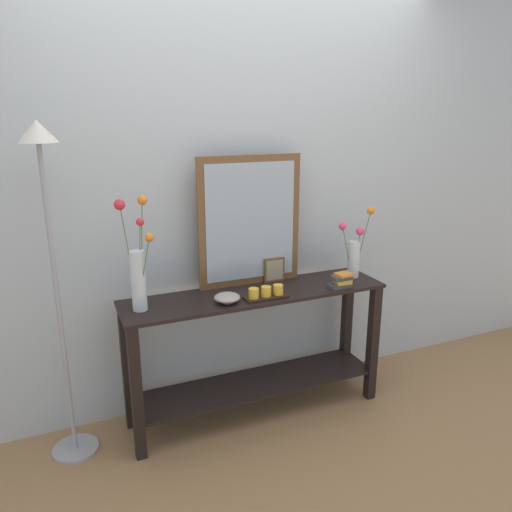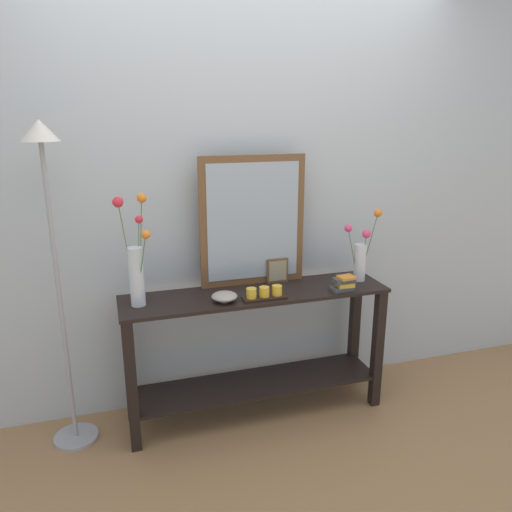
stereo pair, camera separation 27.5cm
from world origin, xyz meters
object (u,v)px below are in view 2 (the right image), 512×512
at_px(picture_frame_small, 277,271).
at_px(floor_lamp, 52,237).
at_px(tall_vase_left, 136,264).
at_px(candle_tray, 264,294).
at_px(console_table, 256,341).
at_px(mirror_leaning, 253,221).
at_px(vase_right, 361,254).
at_px(decorative_bowl, 224,296).
at_px(book_stack, 344,283).

relative_size(picture_frame_small, floor_lamp, 0.08).
relative_size(tall_vase_left, candle_tray, 2.41).
bearing_deg(tall_vase_left, floor_lamp, 174.14).
bearing_deg(picture_frame_small, console_table, -143.74).
bearing_deg(console_table, mirror_leaning, 79.60).
height_order(console_table, vase_right, vase_right).
distance_m(mirror_leaning, vase_right, 0.69).
xyz_separation_m(mirror_leaning, vase_right, (0.64, -0.14, -0.21)).
height_order(candle_tray, picture_frame_small, picture_frame_small).
distance_m(console_table, candle_tray, 0.35).
height_order(console_table, decorative_bowl, decorative_bowl).
distance_m(tall_vase_left, decorative_bowl, 0.50).
bearing_deg(mirror_leaning, candle_tray, -92.95).
bearing_deg(tall_vase_left, vase_right, 0.38).
distance_m(console_table, picture_frame_small, 0.44).
bearing_deg(vase_right, candle_tray, -169.72).
bearing_deg(mirror_leaning, picture_frame_small, -9.82).
relative_size(console_table, mirror_leaning, 2.02).
bearing_deg(floor_lamp, console_table, -2.35).
relative_size(console_table, candle_tray, 6.27).
distance_m(mirror_leaning, candle_tray, 0.44).
xyz_separation_m(mirror_leaning, tall_vase_left, (-0.68, -0.15, -0.15)).
height_order(tall_vase_left, vase_right, tall_vase_left).
distance_m(vase_right, candle_tray, 0.67).
relative_size(book_stack, floor_lamp, 0.08).
bearing_deg(mirror_leaning, floor_lamp, -174.10).
height_order(vase_right, book_stack, vase_right).
bearing_deg(vase_right, tall_vase_left, -179.62).
height_order(tall_vase_left, decorative_bowl, tall_vase_left).
relative_size(vase_right, floor_lamp, 0.26).
bearing_deg(floor_lamp, tall_vase_left, -5.86).
xyz_separation_m(console_table, vase_right, (0.66, 0.01, 0.47)).
distance_m(tall_vase_left, picture_frame_small, 0.85).
bearing_deg(decorative_bowl, console_table, 22.19).
xyz_separation_m(console_table, mirror_leaning, (0.03, 0.15, 0.68)).
height_order(picture_frame_small, floor_lamp, floor_lamp).
height_order(mirror_leaning, floor_lamp, floor_lamp).
bearing_deg(vase_right, book_stack, -142.78).
height_order(console_table, floor_lamp, floor_lamp).
bearing_deg(vase_right, decorative_bowl, -173.76).
distance_m(mirror_leaning, floor_lamp, 1.08).
height_order(vase_right, picture_frame_small, vase_right).
bearing_deg(console_table, picture_frame_small, 36.26).
relative_size(console_table, floor_lamp, 0.88).
bearing_deg(console_table, tall_vase_left, 179.77).
bearing_deg(decorative_bowl, vase_right, 6.24).
xyz_separation_m(mirror_leaning, book_stack, (0.46, -0.27, -0.34)).
xyz_separation_m(picture_frame_small, decorative_bowl, (-0.38, -0.21, -0.04)).
height_order(book_stack, floor_lamp, floor_lamp).
relative_size(mirror_leaning, decorative_bowl, 5.35).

